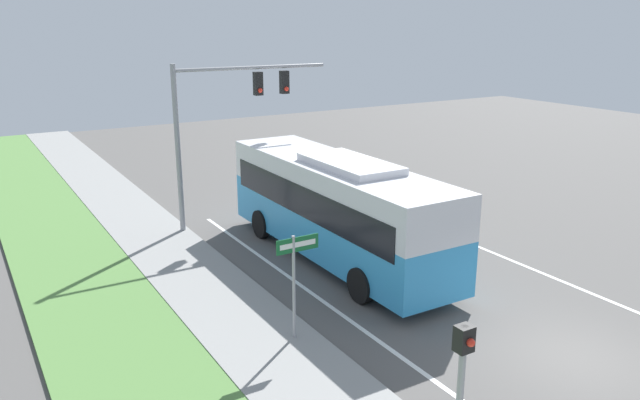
{
  "coord_description": "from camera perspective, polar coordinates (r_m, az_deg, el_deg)",
  "views": [
    {
      "loc": [
        -12.26,
        -8.38,
        7.88
      ],
      "look_at": [
        -1.48,
        9.54,
        1.86
      ],
      "focal_mm": 35.0,
      "sensor_mm": 36.0,
      "label": 1
    }
  ],
  "objects": [
    {
      "name": "ground_plane",
      "position": [
        16.82,
        22.21,
        -13.19
      ],
      "size": [
        80.0,
        80.0,
        0.0
      ],
      "primitive_type": "plane",
      "color": "#565451"
    },
    {
      "name": "bus",
      "position": [
        20.92,
        1.5,
        -0.35
      ],
      "size": [
        2.76,
        10.62,
        3.62
      ],
      "color": "#3393D1",
      "rests_on": "ground_plane"
    },
    {
      "name": "signal_gantry",
      "position": [
        24.28,
        -8.68,
        8.08
      ],
      "size": [
        6.4,
        0.41,
        6.4
      ],
      "color": "#939399",
      "rests_on": "ground_plane"
    },
    {
      "name": "pedestrian_signal",
      "position": [
        10.81,
        12.76,
        -16.13
      ],
      "size": [
        0.28,
        0.34,
        3.24
      ],
      "color": "#939399",
      "rests_on": "ground_plane"
    },
    {
      "name": "street_sign",
      "position": [
        15.55,
        -2.25,
        -6.4
      ],
      "size": [
        1.17,
        0.08,
        2.84
      ],
      "color": "#939399",
      "rests_on": "ground_plane"
    }
  ]
}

